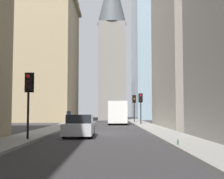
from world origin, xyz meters
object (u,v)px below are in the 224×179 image
object	(u,v)px
pedestrian	(69,116)
discarded_bottle	(178,142)
traffic_light_midblock	(134,102)
delivery_truck	(117,113)
traffic_light_foreground	(28,90)
sedan_silver	(80,126)
traffic_light_far_junction	(141,101)

from	to	relation	value
pedestrian	discarded_bottle	bearing A→B (deg)	-159.40
traffic_light_midblock	discarded_bottle	bearing A→B (deg)	179.34
delivery_truck	traffic_light_foreground	world-z (taller)	traffic_light_foreground
delivery_truck	pedestrian	xyz separation A→B (m)	(-4.41, 5.46, -0.35)
traffic_light_midblock	pedestrian	distance (m)	12.79
delivery_truck	discarded_bottle	xyz separation A→B (m)	(-24.79, -2.20, -1.21)
sedan_silver	discarded_bottle	world-z (taller)	sedan_silver
traffic_light_midblock	pedestrian	world-z (taller)	traffic_light_midblock
sedan_silver	discarded_bottle	bearing A→B (deg)	-140.77
delivery_truck	discarded_bottle	bearing A→B (deg)	-174.92
discarded_bottle	delivery_truck	bearing A→B (deg)	5.08
sedan_silver	traffic_light_foreground	distance (m)	4.59
traffic_light_midblock	traffic_light_far_junction	bearing A→B (deg)	-178.16
delivery_truck	sedan_silver	distance (m)	18.89
delivery_truck	traffic_light_midblock	world-z (taller)	traffic_light_midblock
delivery_truck	discarded_bottle	distance (m)	24.92
traffic_light_foreground	traffic_light_far_junction	xyz separation A→B (m)	(20.03, -8.07, 0.01)
traffic_light_foreground	pedestrian	xyz separation A→B (m)	(17.47, 0.17, -1.69)
traffic_light_far_junction	traffic_light_midblock	bearing A→B (deg)	1.84
traffic_light_foreground	discarded_bottle	distance (m)	8.43
delivery_truck	pedestrian	bearing A→B (deg)	128.97
traffic_light_foreground	traffic_light_far_junction	world-z (taller)	traffic_light_far_junction
delivery_truck	traffic_light_foreground	distance (m)	22.55
delivery_truck	traffic_light_far_junction	world-z (taller)	traffic_light_far_junction
traffic_light_midblock	delivery_truck	bearing A→B (deg)	154.69
sedan_silver	discarded_bottle	distance (m)	7.92
traffic_light_foreground	discarded_bottle	world-z (taller)	traffic_light_foreground
delivery_truck	traffic_light_far_junction	size ratio (longest dim) A/B	1.77
delivery_truck	discarded_bottle	size ratio (longest dim) A/B	23.93
traffic_light_midblock	discarded_bottle	world-z (taller)	traffic_light_midblock
delivery_truck	traffic_light_far_junction	distance (m)	3.61
sedan_silver	pedestrian	bearing A→B (deg)	10.56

